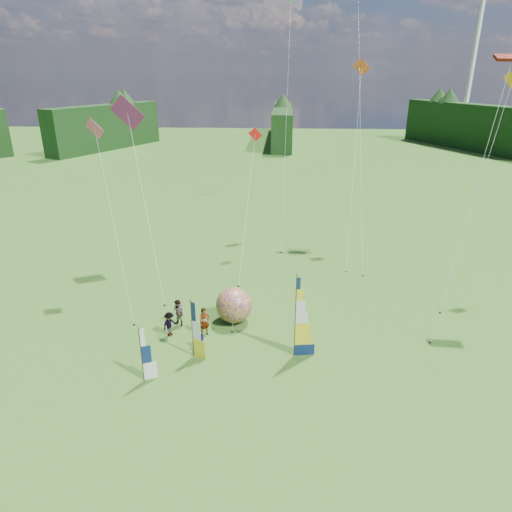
# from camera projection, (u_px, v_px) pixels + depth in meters

# --- Properties ---
(ground) EXTENTS (220.00, 220.00, 0.00)m
(ground) POSITION_uv_depth(u_px,v_px,m) (271.00, 386.00, 23.18)
(ground) COLOR #577D2D
(ground) RESTS_ON ground
(treeline_ring) EXTENTS (210.00, 210.00, 8.00)m
(treeline_ring) POSITION_uv_depth(u_px,v_px,m) (272.00, 317.00, 21.66)
(treeline_ring) COLOR #1B3718
(treeline_ring) RESTS_ON ground
(turbine_right) EXTENTS (8.00, 1.20, 30.00)m
(turbine_right) POSITION_uv_depth(u_px,v_px,m) (471.00, 69.00, 109.26)
(turbine_right) COLOR silver
(turbine_right) RESTS_ON ground
(feather_banner_main) EXTENTS (1.31, 0.28, 4.84)m
(feather_banner_main) POSITION_uv_depth(u_px,v_px,m) (295.00, 318.00, 24.74)
(feather_banner_main) COLOR #102250
(feather_banner_main) RESTS_ON ground
(side_banner_left) EXTENTS (0.94, 0.42, 3.44)m
(side_banner_left) POSITION_uv_depth(u_px,v_px,m) (192.00, 330.00, 24.94)
(side_banner_left) COLOR yellow
(side_banner_left) RESTS_ON ground
(side_banner_far) EXTENTS (0.88, 0.46, 3.07)m
(side_banner_far) POSITION_uv_depth(u_px,v_px,m) (141.00, 355.00, 23.02)
(side_banner_far) COLOR white
(side_banner_far) RESTS_ON ground
(bol_inflatable) EXTENTS (2.69, 2.69, 2.30)m
(bol_inflatable) POSITION_uv_depth(u_px,v_px,m) (234.00, 305.00, 28.74)
(bol_inflatable) COLOR navy
(bol_inflatable) RESTS_ON ground
(spectator_a) EXTENTS (0.79, 0.74, 1.81)m
(spectator_a) POSITION_uv_depth(u_px,v_px,m) (204.00, 322.00, 27.33)
(spectator_a) COLOR #66594C
(spectator_a) RESTS_ON ground
(spectator_b) EXTENTS (0.95, 0.80, 1.76)m
(spectator_b) POSITION_uv_depth(u_px,v_px,m) (178.00, 313.00, 28.34)
(spectator_b) COLOR #66594C
(spectator_b) RESTS_ON ground
(spectator_c) EXTENTS (0.83, 1.06, 1.56)m
(spectator_c) POSITION_uv_depth(u_px,v_px,m) (170.00, 324.00, 27.31)
(spectator_c) COLOR #66594C
(spectator_c) RESTS_ON ground
(spectator_d) EXTENTS (1.06, 0.83, 1.69)m
(spectator_d) POSITION_uv_depth(u_px,v_px,m) (229.00, 304.00, 29.49)
(spectator_d) COLOR #66594C
(spectator_d) RESTS_ON ground
(camp_chair) EXTENTS (0.54, 0.54, 0.92)m
(camp_chair) POSITION_uv_depth(u_px,v_px,m) (199.00, 343.00, 26.00)
(camp_chair) COLOR #0E0B48
(camp_chair) RESTS_ON ground
(kite_whale) EXTENTS (8.28, 15.79, 22.84)m
(kite_whale) POSITION_uv_depth(u_px,v_px,m) (361.00, 116.00, 37.38)
(kite_whale) COLOR black
(kite_whale) RESTS_ON ground
(kite_rainbow_delta) EXTENTS (10.23, 14.24, 14.16)m
(kite_rainbow_delta) POSITION_uv_depth(u_px,v_px,m) (143.00, 188.00, 32.54)
(kite_rainbow_delta) COLOR red
(kite_rainbow_delta) RESTS_ON ground
(kite_parafoil) EXTENTS (10.49, 11.93, 17.51)m
(kite_parafoil) POSITION_uv_depth(u_px,v_px,m) (474.00, 185.00, 26.32)
(kite_parafoil) COLOR #B11200
(kite_parafoil) RESTS_ON ground
(small_kite_red) EXTENTS (5.44, 10.74, 10.93)m
(small_kite_red) POSITION_uv_depth(u_px,v_px,m) (247.00, 200.00, 35.59)
(small_kite_red) COLOR red
(small_kite_red) RESTS_ON ground
(small_kite_orange) EXTENTS (4.79, 11.39, 16.30)m
(small_kite_orange) POSITION_uv_depth(u_px,v_px,m) (355.00, 159.00, 37.12)
(small_kite_orange) COLOR #F45521
(small_kite_orange) RESTS_ON ground
(small_kite_yellow) EXTENTS (7.37, 8.97, 15.41)m
(small_kite_yellow) POSITION_uv_depth(u_px,v_px,m) (478.00, 188.00, 29.98)
(small_kite_yellow) COLOR orange
(small_kite_yellow) RESTS_ON ground
(small_kite_pink) EXTENTS (8.40, 10.00, 12.55)m
(small_kite_pink) POSITION_uv_depth(u_px,v_px,m) (113.00, 215.00, 29.20)
(small_kite_pink) COLOR #E65680
(small_kite_pink) RESTS_ON ground
(small_kite_green) EXTENTS (6.81, 13.32, 22.76)m
(small_kite_green) POSITION_uv_depth(u_px,v_px,m) (286.00, 113.00, 40.49)
(small_kite_green) COLOR #149617
(small_kite_green) RESTS_ON ground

